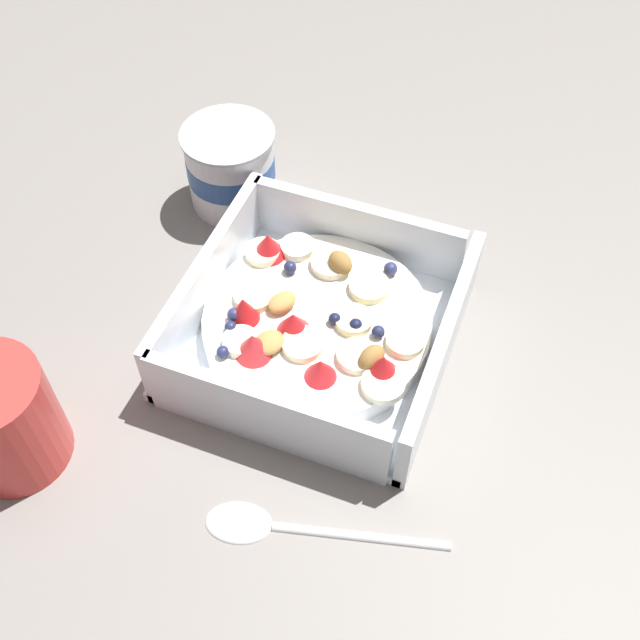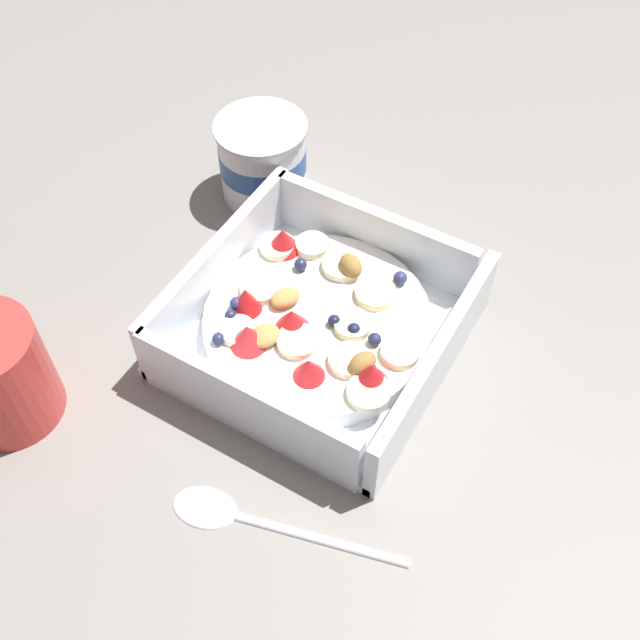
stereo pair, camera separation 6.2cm
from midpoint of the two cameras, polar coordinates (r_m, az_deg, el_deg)
The scene contains 4 objects.
ground_plane at distance 0.65m, azimuth -2.96°, elevation -1.58°, with size 2.40×2.40×0.00m, color gray.
fruit_bowl at distance 0.63m, azimuth -2.93°, elevation -0.65°, with size 0.21×0.21×0.06m.
spoon at distance 0.56m, azimuth -6.54°, elevation -14.96°, with size 0.06×0.17×0.01m.
yogurt_cup at distance 0.74m, azimuth -9.00°, elevation 10.89°, with size 0.09×0.09×0.08m.
Camera 1 is at (-0.36, -0.14, 0.52)m, focal length 43.56 mm.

